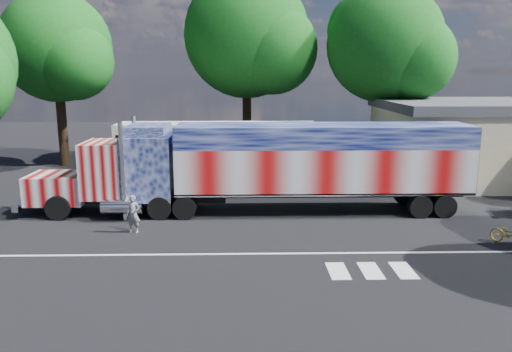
{
  "coord_description": "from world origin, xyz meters",
  "views": [
    {
      "loc": [
        -0.57,
        -21.73,
        7.11
      ],
      "look_at": [
        0.0,
        3.0,
        1.9
      ],
      "focal_mm": 35.0,
      "sensor_mm": 36.0,
      "label": 1
    }
  ],
  "objects_px": {
    "tree_ne_a": "(387,45)",
    "woman": "(133,214)",
    "tree_n_mid": "(249,36)",
    "bicycle": "(511,235)",
    "coach_bus": "(217,151)",
    "semi_truck": "(267,164)",
    "tree_nw_a": "(58,48)"
  },
  "relations": [
    {
      "from": "tree_n_mid",
      "to": "coach_bus",
      "type": "bearing_deg",
      "value": -105.6
    },
    {
      "from": "semi_truck",
      "to": "coach_bus",
      "type": "bearing_deg",
      "value": 110.68
    },
    {
      "from": "coach_bus",
      "to": "semi_truck",
      "type": "bearing_deg",
      "value": -69.32
    },
    {
      "from": "semi_truck",
      "to": "coach_bus",
      "type": "xyz_separation_m",
      "value": [
        -2.96,
        7.85,
        -0.52
      ]
    },
    {
      "from": "tree_n_mid",
      "to": "woman",
      "type": "bearing_deg",
      "value": -105.85
    },
    {
      "from": "semi_truck",
      "to": "tree_n_mid",
      "type": "height_order",
      "value": "tree_n_mid"
    },
    {
      "from": "semi_truck",
      "to": "bicycle",
      "type": "xyz_separation_m",
      "value": [
        9.88,
        -5.33,
        -2.01
      ]
    },
    {
      "from": "coach_bus",
      "to": "tree_n_mid",
      "type": "xyz_separation_m",
      "value": [
        2.17,
        7.78,
        7.86
      ]
    },
    {
      "from": "tree_nw_a",
      "to": "tree_ne_a",
      "type": "distance_m",
      "value": 24.08
    },
    {
      "from": "tree_nw_a",
      "to": "woman",
      "type": "bearing_deg",
      "value": -62.21
    },
    {
      "from": "bicycle",
      "to": "tree_n_mid",
      "type": "relative_size",
      "value": 0.12
    },
    {
      "from": "semi_truck",
      "to": "coach_bus",
      "type": "height_order",
      "value": "semi_truck"
    },
    {
      "from": "coach_bus",
      "to": "tree_nw_a",
      "type": "xyz_separation_m",
      "value": [
        -11.91,
        5.47,
        6.82
      ]
    },
    {
      "from": "coach_bus",
      "to": "bicycle",
      "type": "distance_m",
      "value": 18.47
    },
    {
      "from": "coach_bus",
      "to": "tree_ne_a",
      "type": "relative_size",
      "value": 0.98
    },
    {
      "from": "coach_bus",
      "to": "tree_ne_a",
      "type": "height_order",
      "value": "tree_ne_a"
    },
    {
      "from": "tree_n_mid",
      "to": "bicycle",
      "type": "bearing_deg",
      "value": -63.02
    },
    {
      "from": "coach_bus",
      "to": "tree_n_mid",
      "type": "relative_size",
      "value": 0.88
    },
    {
      "from": "coach_bus",
      "to": "tree_nw_a",
      "type": "distance_m",
      "value": 14.78
    },
    {
      "from": "bicycle",
      "to": "tree_nw_a",
      "type": "height_order",
      "value": "tree_nw_a"
    },
    {
      "from": "woman",
      "to": "tree_nw_a",
      "type": "height_order",
      "value": "tree_nw_a"
    },
    {
      "from": "bicycle",
      "to": "tree_nw_a",
      "type": "bearing_deg",
      "value": 110.24
    },
    {
      "from": "woman",
      "to": "bicycle",
      "type": "height_order",
      "value": "woman"
    },
    {
      "from": "semi_truck",
      "to": "woman",
      "type": "distance_m",
      "value": 7.14
    },
    {
      "from": "bicycle",
      "to": "tree_nw_a",
      "type": "xyz_separation_m",
      "value": [
        -24.76,
        18.65,
        8.32
      ]
    },
    {
      "from": "semi_truck",
      "to": "tree_nw_a",
      "type": "bearing_deg",
      "value": 138.17
    },
    {
      "from": "bicycle",
      "to": "tree_n_mid",
      "type": "xyz_separation_m",
      "value": [
        -10.67,
        20.96,
        9.35
      ]
    },
    {
      "from": "woman",
      "to": "semi_truck",
      "type": "bearing_deg",
      "value": 37.93
    },
    {
      "from": "tree_n_mid",
      "to": "tree_ne_a",
      "type": "distance_m",
      "value": 10.61
    },
    {
      "from": "woman",
      "to": "tree_n_mid",
      "type": "height_order",
      "value": "tree_n_mid"
    },
    {
      "from": "tree_ne_a",
      "to": "woman",
      "type": "bearing_deg",
      "value": -135.01
    },
    {
      "from": "tree_n_mid",
      "to": "tree_ne_a",
      "type": "xyz_separation_m",
      "value": [
        9.97,
        -3.55,
        -0.83
      ]
    }
  ]
}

